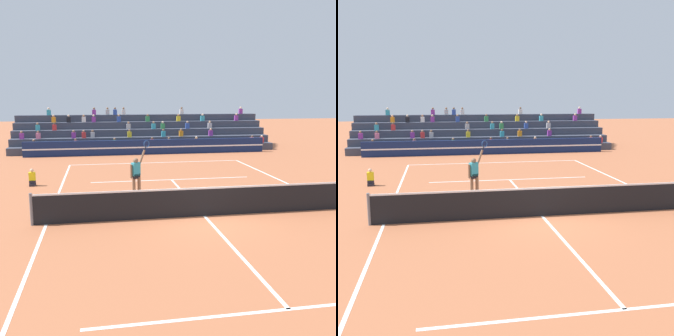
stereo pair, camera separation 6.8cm
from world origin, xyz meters
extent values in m
plane|color=#AD603D|center=(0.00, 0.00, 0.00)|extent=(120.00, 120.00, 0.00)
cube|color=white|center=(0.00, 11.90, 0.00)|extent=(11.00, 0.10, 0.01)
cube|color=white|center=(-5.50, 0.00, 0.00)|extent=(0.10, 23.80, 0.01)
cube|color=white|center=(0.00, -6.43, 0.00)|extent=(8.25, 0.10, 0.01)
cube|color=white|center=(0.00, 6.43, 0.00)|extent=(8.25, 0.10, 0.01)
cube|color=white|center=(0.00, 0.00, 0.00)|extent=(0.10, 12.85, 0.01)
cylinder|color=slate|center=(-5.95, 0.00, 0.55)|extent=(0.10, 0.10, 1.10)
cube|color=black|center=(0.00, 0.00, 0.50)|extent=(11.90, 0.02, 1.00)
cube|color=white|center=(0.00, 0.00, 1.03)|extent=(11.90, 0.04, 0.06)
cube|color=navy|center=(0.00, 15.78, 0.55)|extent=(18.00, 0.24, 1.10)
cube|color=white|center=(0.00, 15.65, 0.55)|extent=(18.00, 0.02, 0.10)
cube|color=#383D4C|center=(0.00, 17.05, 0.28)|extent=(20.58, 0.95, 0.55)
cube|color=orange|center=(3.97, 16.88, 0.77)|extent=(0.32, 0.22, 0.44)
sphere|color=beige|center=(3.97, 16.88, 1.09)|extent=(0.18, 0.18, 0.18)
cube|color=pink|center=(8.62, 16.88, 0.77)|extent=(0.32, 0.22, 0.44)
sphere|color=brown|center=(8.62, 16.88, 1.09)|extent=(0.18, 0.18, 0.18)
cube|color=red|center=(9.44, 16.88, 0.77)|extent=(0.32, 0.22, 0.44)
sphere|color=beige|center=(9.44, 16.88, 1.09)|extent=(0.18, 0.18, 0.18)
cube|color=red|center=(0.44, 16.88, 0.77)|extent=(0.32, 0.22, 0.44)
sphere|color=brown|center=(0.44, 16.88, 1.09)|extent=(0.18, 0.18, 0.18)
cube|color=#338C4C|center=(-2.46, 16.88, 0.77)|extent=(0.32, 0.22, 0.44)
sphere|color=#9E7051|center=(-2.46, 16.88, 1.09)|extent=(0.18, 0.18, 0.18)
cube|color=pink|center=(-5.36, 16.88, 0.77)|extent=(0.32, 0.22, 0.44)
sphere|color=brown|center=(-5.36, 16.88, 1.09)|extent=(0.18, 0.18, 0.18)
cube|color=black|center=(-8.36, 16.88, 0.77)|extent=(0.32, 0.22, 0.44)
sphere|color=#9E7051|center=(-8.36, 16.88, 1.09)|extent=(0.18, 0.18, 0.18)
cube|color=#B2B2B7|center=(1.75, 16.88, 0.77)|extent=(0.32, 0.22, 0.44)
sphere|color=brown|center=(1.75, 16.88, 1.09)|extent=(0.18, 0.18, 0.18)
cube|color=#383D4C|center=(0.00, 18.00, 0.55)|extent=(20.58, 0.95, 1.10)
cube|color=red|center=(-4.77, 17.83, 1.32)|extent=(0.32, 0.22, 0.44)
sphere|color=#9E7051|center=(-4.77, 17.83, 1.64)|extent=(0.18, 0.18, 0.18)
cube|color=orange|center=(2.93, 17.83, 1.32)|extent=(0.32, 0.22, 0.44)
sphere|color=brown|center=(2.93, 17.83, 1.64)|extent=(0.18, 0.18, 0.18)
cube|color=purple|center=(-5.54, 17.83, 1.32)|extent=(0.32, 0.22, 0.44)
sphere|color=#9E7051|center=(-5.54, 17.83, 1.64)|extent=(0.18, 0.18, 0.18)
cube|color=pink|center=(-8.16, 17.83, 1.32)|extent=(0.32, 0.22, 0.44)
sphere|color=brown|center=(-8.16, 17.83, 1.64)|extent=(0.18, 0.18, 0.18)
cube|color=teal|center=(1.48, 17.83, 1.32)|extent=(0.32, 0.22, 0.44)
sphere|color=brown|center=(1.48, 17.83, 1.64)|extent=(0.18, 0.18, 0.18)
cube|color=yellow|center=(-1.24, 17.83, 1.32)|extent=(0.32, 0.22, 0.44)
sphere|color=brown|center=(-1.24, 17.83, 1.64)|extent=(0.18, 0.18, 0.18)
cube|color=purple|center=(-9.36, 17.83, 1.32)|extent=(0.32, 0.22, 0.44)
sphere|color=#9E7051|center=(-9.36, 17.83, 1.64)|extent=(0.18, 0.18, 0.18)
cube|color=purple|center=(5.40, 17.83, 1.32)|extent=(0.32, 0.22, 0.44)
sphere|color=tan|center=(5.40, 17.83, 1.64)|extent=(0.18, 0.18, 0.18)
cube|color=#B2B2B7|center=(-4.10, 17.83, 1.32)|extent=(0.32, 0.22, 0.44)
sphere|color=brown|center=(-4.10, 17.83, 1.64)|extent=(0.18, 0.18, 0.18)
cube|color=#383D4C|center=(0.00, 18.95, 0.83)|extent=(20.58, 0.95, 1.65)
cube|color=teal|center=(-8.30, 18.78, 1.87)|extent=(0.32, 0.22, 0.44)
sphere|color=#9E7051|center=(-8.30, 18.78, 2.19)|extent=(0.18, 0.18, 0.18)
cube|color=teal|center=(0.82, 18.78, 1.87)|extent=(0.32, 0.22, 0.44)
sphere|color=#9E7051|center=(0.82, 18.78, 2.19)|extent=(0.18, 0.18, 0.18)
cube|color=red|center=(-7.04, 18.78, 1.87)|extent=(0.32, 0.22, 0.44)
sphere|color=brown|center=(-7.04, 18.78, 2.19)|extent=(0.18, 0.18, 0.18)
cube|color=#2D4CA5|center=(3.66, 18.78, 1.87)|extent=(0.32, 0.22, 0.44)
sphere|color=tan|center=(3.66, 18.78, 2.19)|extent=(0.18, 0.18, 0.18)
cube|color=#B2B2B7|center=(-1.23, 18.78, 1.87)|extent=(0.32, 0.22, 0.44)
sphere|color=#9E7051|center=(-1.23, 18.78, 2.19)|extent=(0.18, 0.18, 0.18)
cube|color=#B2B2B7|center=(5.59, 18.78, 1.87)|extent=(0.32, 0.22, 0.44)
sphere|color=tan|center=(5.59, 18.78, 2.19)|extent=(0.18, 0.18, 0.18)
cube|color=#338C4C|center=(1.59, 18.78, 1.87)|extent=(0.32, 0.22, 0.44)
sphere|color=beige|center=(1.59, 18.78, 2.19)|extent=(0.18, 0.18, 0.18)
cube|color=#383D4C|center=(0.00, 19.90, 1.10)|extent=(20.58, 0.95, 2.20)
cube|color=purple|center=(8.25, 19.73, 2.42)|extent=(0.32, 0.22, 0.44)
sphere|color=tan|center=(8.25, 19.73, 2.74)|extent=(0.18, 0.18, 0.18)
cube|color=#338C4C|center=(0.45, 19.73, 2.42)|extent=(0.32, 0.22, 0.44)
sphere|color=brown|center=(0.45, 19.73, 2.74)|extent=(0.18, 0.18, 0.18)
cube|color=silver|center=(-4.80, 19.73, 2.42)|extent=(0.32, 0.22, 0.44)
sphere|color=#9E7051|center=(-4.80, 19.73, 2.74)|extent=(0.18, 0.18, 0.18)
cube|color=purple|center=(-4.00, 19.73, 2.42)|extent=(0.32, 0.22, 0.44)
sphere|color=beige|center=(-4.00, 19.73, 2.74)|extent=(0.18, 0.18, 0.18)
cube|color=yellow|center=(3.10, 19.73, 2.42)|extent=(0.32, 0.22, 0.44)
sphere|color=#9E7051|center=(3.10, 19.73, 2.74)|extent=(0.18, 0.18, 0.18)
cube|color=#2D4CA5|center=(-1.95, 19.73, 2.42)|extent=(0.32, 0.22, 0.44)
sphere|color=#9E7051|center=(-1.95, 19.73, 2.74)|extent=(0.18, 0.18, 0.18)
cube|color=teal|center=(5.20, 19.73, 2.42)|extent=(0.32, 0.22, 0.44)
sphere|color=beige|center=(5.20, 19.73, 2.74)|extent=(0.18, 0.18, 0.18)
cube|color=orange|center=(-7.17, 19.73, 2.42)|extent=(0.32, 0.22, 0.44)
sphere|color=tan|center=(-7.17, 19.73, 2.74)|extent=(0.18, 0.18, 0.18)
cube|color=black|center=(-5.99, 19.73, 2.42)|extent=(0.32, 0.22, 0.44)
sphere|color=beige|center=(-5.99, 19.73, 2.74)|extent=(0.18, 0.18, 0.18)
cube|color=#383D4C|center=(0.00, 20.85, 1.38)|extent=(20.58, 0.95, 2.75)
cube|color=purple|center=(8.98, 20.68, 2.97)|extent=(0.32, 0.22, 0.44)
sphere|color=beige|center=(8.98, 20.68, 3.29)|extent=(0.18, 0.18, 0.18)
cube|color=silver|center=(-1.49, 20.68, 2.97)|extent=(0.32, 0.22, 0.44)
sphere|color=brown|center=(-1.49, 20.68, 3.29)|extent=(0.18, 0.18, 0.18)
cube|color=purple|center=(-3.96, 20.68, 2.97)|extent=(0.32, 0.22, 0.44)
sphere|color=brown|center=(-3.96, 20.68, 3.29)|extent=(0.18, 0.18, 0.18)
cube|color=teal|center=(-7.63, 20.68, 2.97)|extent=(0.32, 0.22, 0.44)
sphere|color=beige|center=(-7.63, 20.68, 3.29)|extent=(0.18, 0.18, 0.18)
cube|color=#2D4CA5|center=(-2.21, 20.68, 2.97)|extent=(0.32, 0.22, 0.44)
sphere|color=brown|center=(-2.21, 20.68, 3.29)|extent=(0.18, 0.18, 0.18)
cube|color=#B2B2B7|center=(-2.84, 20.68, 2.97)|extent=(0.32, 0.22, 0.44)
sphere|color=brown|center=(-2.84, 20.68, 3.29)|extent=(0.18, 0.18, 0.18)
cube|color=silver|center=(3.57, 20.68, 2.97)|extent=(0.32, 0.22, 0.44)
sphere|color=brown|center=(3.57, 20.68, 3.29)|extent=(0.18, 0.18, 0.18)
cube|color=black|center=(-6.88, 6.20, 0.06)|extent=(0.28, 0.36, 0.12)
cube|color=black|center=(-6.88, 6.20, 0.18)|extent=(0.28, 0.24, 0.18)
cube|color=yellow|center=(-6.88, 6.20, 0.47)|extent=(0.30, 0.18, 0.40)
sphere|color=beige|center=(-6.88, 6.20, 0.76)|extent=(0.17, 0.17, 0.17)
cylinder|color=brown|center=(-2.26, 3.02, 0.45)|extent=(0.14, 0.14, 0.90)
cylinder|color=brown|center=(-2.04, 3.07, 0.45)|extent=(0.14, 0.14, 0.90)
cube|color=black|center=(-2.17, 3.05, 0.94)|extent=(0.38, 0.34, 0.20)
cube|color=teal|center=(-2.17, 3.05, 1.24)|extent=(0.41, 0.36, 0.56)
sphere|color=brown|center=(-2.17, 3.05, 1.60)|extent=(0.22, 0.22, 0.22)
cube|color=white|center=(-2.29, 3.05, 0.04)|extent=(0.24, 0.28, 0.09)
cube|color=white|center=(-2.06, 3.10, 0.04)|extent=(0.24, 0.28, 0.09)
cylinder|color=brown|center=(-2.37, 2.92, 1.18)|extent=(0.09, 0.09, 0.56)
cylinder|color=brown|center=(-1.87, 3.24, 1.73)|extent=(0.34, 0.26, 0.58)
cylinder|color=black|center=(-1.73, 3.33, 2.09)|extent=(0.12, 0.09, 0.21)
torus|color=#1E4C99|center=(-1.66, 3.37, 2.25)|extent=(0.36, 0.24, 0.41)
sphere|color=#C6DB33|center=(0.32, 3.25, 0.03)|extent=(0.07, 0.07, 0.07)
camera|label=1|loc=(-3.69, -13.17, 4.22)|focal=42.00mm
camera|label=2|loc=(-3.62, -13.19, 4.22)|focal=42.00mm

